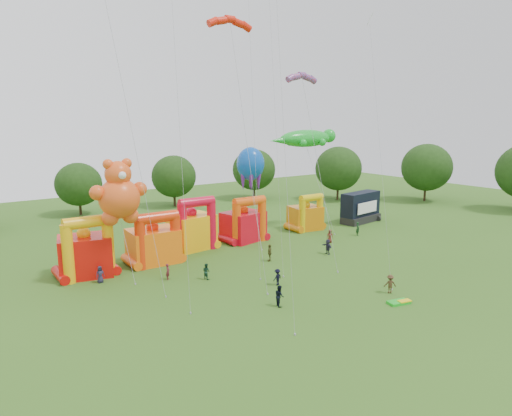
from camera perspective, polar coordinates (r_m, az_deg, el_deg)
ground at (r=38.64m, az=16.84°, el=-14.21°), size 160.00×160.00×0.00m
tree_ring at (r=35.91m, az=15.41°, el=-5.40°), size 126.47×128.60×12.07m
bouncy_castle_0 at (r=50.87m, az=-20.50°, el=-5.26°), size 5.98×5.20×6.62m
bouncy_castle_1 at (r=53.24m, az=-12.61°, el=-4.30°), size 5.49×4.47×6.15m
bouncy_castle_2 at (r=58.10m, az=-7.90°, el=-2.60°), size 5.66×4.77×6.80m
bouncy_castle_3 at (r=61.39m, az=-1.46°, el=-1.97°), size 5.98×5.19×6.21m
bouncy_castle_4 at (r=68.06m, az=6.30°, el=-0.96°), size 4.96×4.24×5.47m
stage_trailer at (r=74.54m, az=12.95°, el=0.05°), size 7.70×3.78×4.84m
teddy_bear_kite at (r=48.25m, az=-16.69°, el=1.31°), size 5.87×5.39×12.42m
gecko_kite at (r=66.56m, az=7.17°, el=5.44°), size 12.12×7.41×14.83m
octopus_kite at (r=58.98m, az=-0.41°, el=2.78°), size 3.61×5.98×12.76m
parafoil_kites at (r=43.25m, az=-11.97°, el=9.51°), size 24.34×11.56×32.05m
diamond_kites at (r=43.32m, az=1.95°, el=12.01°), size 20.98×18.05×43.35m
folded_kite_bundle at (r=43.45m, az=17.50°, el=-11.16°), size 2.17×1.44×0.31m
spectator_0 at (r=48.80m, az=-18.90°, el=-7.86°), size 0.88×0.59×1.74m
spectator_1 at (r=47.96m, az=-10.96°, el=-7.82°), size 0.67×0.73×1.67m
spectator_2 at (r=47.50m, az=-6.23°, el=-7.87°), size 0.82×0.94×1.67m
spectator_3 at (r=45.65m, az=2.68°, el=-8.62°), size 1.18×0.85×1.66m
spectator_4 at (r=53.02m, az=1.71°, el=-5.61°), size 1.07×1.22×1.97m
spectator_5 at (r=56.30m, az=8.95°, el=-4.80°), size 0.76×1.79×1.87m
spectator_6 at (r=61.54m, az=9.22°, el=-3.49°), size 1.04×0.96×1.78m
spectator_7 at (r=65.99m, az=12.60°, el=-2.55°), size 0.75×0.85×1.96m
spectator_8 at (r=40.79m, az=2.95°, el=-10.90°), size 0.96×1.09×1.90m
spectator_9 at (r=45.39m, az=16.41°, el=-9.09°), size 1.35×1.18×1.81m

